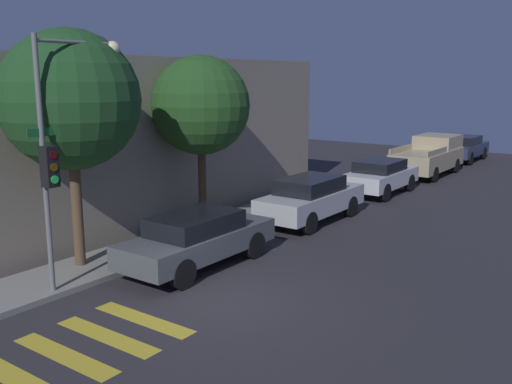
{
  "coord_description": "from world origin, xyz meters",
  "views": [
    {
      "loc": [
        -9.33,
        -7.63,
        5.01
      ],
      "look_at": [
        4.13,
        2.1,
        1.6
      ],
      "focal_mm": 40.0,
      "sensor_mm": 36.0,
      "label": 1
    }
  ],
  "objects_px": {
    "sedan_far_end": "(380,176)",
    "pickup_truck": "(429,155)",
    "traffic_light_pole": "(63,134)",
    "tree_near_corner": "(70,101)",
    "tree_midblock": "(201,106)",
    "sedan_tail_of_row": "(463,147)",
    "sedan_near_corner": "(198,238)",
    "sedan_middle": "(311,198)"
  },
  "relations": [
    {
      "from": "sedan_tail_of_row",
      "to": "traffic_light_pole",
      "type": "bearing_deg",
      "value": 177.26
    },
    {
      "from": "sedan_tail_of_row",
      "to": "tree_near_corner",
      "type": "height_order",
      "value": "tree_near_corner"
    },
    {
      "from": "sedan_far_end",
      "to": "sedan_tail_of_row",
      "type": "relative_size",
      "value": 0.94
    },
    {
      "from": "traffic_light_pole",
      "to": "sedan_near_corner",
      "type": "height_order",
      "value": "traffic_light_pole"
    },
    {
      "from": "sedan_middle",
      "to": "pickup_truck",
      "type": "bearing_deg",
      "value": 0.0
    },
    {
      "from": "sedan_tail_of_row",
      "to": "sedan_near_corner",
      "type": "bearing_deg",
      "value": -180.0
    },
    {
      "from": "sedan_middle",
      "to": "sedan_tail_of_row",
      "type": "xyz_separation_m",
      "value": [
        17.72,
        0.0,
        -0.03
      ]
    },
    {
      "from": "sedan_near_corner",
      "to": "sedan_middle",
      "type": "xyz_separation_m",
      "value": [
        5.89,
        -0.0,
        0.05
      ]
    },
    {
      "from": "traffic_light_pole",
      "to": "sedan_tail_of_row",
      "type": "relative_size",
      "value": 1.3
    },
    {
      "from": "sedan_near_corner",
      "to": "tree_midblock",
      "type": "bearing_deg",
      "value": 39.09
    },
    {
      "from": "traffic_light_pole",
      "to": "pickup_truck",
      "type": "xyz_separation_m",
      "value": [
        20.78,
        -1.27,
        -2.73
      ]
    },
    {
      "from": "pickup_truck",
      "to": "tree_near_corner",
      "type": "bearing_deg",
      "value": 173.16
    },
    {
      "from": "sedan_near_corner",
      "to": "sedan_far_end",
      "type": "distance_m",
      "value": 11.7
    },
    {
      "from": "sedan_far_end",
      "to": "tree_midblock",
      "type": "xyz_separation_m",
      "value": [
        -8.79,
        2.37,
        3.26
      ]
    },
    {
      "from": "sedan_tail_of_row",
      "to": "tree_near_corner",
      "type": "relative_size",
      "value": 0.74
    },
    {
      "from": "sedan_middle",
      "to": "tree_midblock",
      "type": "relative_size",
      "value": 0.83
    },
    {
      "from": "traffic_light_pole",
      "to": "tree_near_corner",
      "type": "distance_m",
      "value": 1.66
    },
    {
      "from": "sedan_middle",
      "to": "sedan_far_end",
      "type": "xyz_separation_m",
      "value": [
        5.81,
        0.0,
        -0.04
      ]
    },
    {
      "from": "sedan_far_end",
      "to": "pickup_truck",
      "type": "xyz_separation_m",
      "value": [
        6.07,
        -0.0,
        0.19
      ]
    },
    {
      "from": "traffic_light_pole",
      "to": "sedan_far_end",
      "type": "relative_size",
      "value": 1.38
    },
    {
      "from": "sedan_near_corner",
      "to": "tree_midblock",
      "type": "xyz_separation_m",
      "value": [
        2.91,
        2.37,
        3.27
      ]
    },
    {
      "from": "sedan_middle",
      "to": "tree_near_corner",
      "type": "bearing_deg",
      "value": 163.21
    },
    {
      "from": "sedan_far_end",
      "to": "sedan_tail_of_row",
      "type": "bearing_deg",
      "value": 0.0
    },
    {
      "from": "pickup_truck",
      "to": "tree_midblock",
      "type": "distance_m",
      "value": 15.35
    },
    {
      "from": "pickup_truck",
      "to": "tree_midblock",
      "type": "relative_size",
      "value": 0.95
    },
    {
      "from": "tree_near_corner",
      "to": "tree_midblock",
      "type": "bearing_deg",
      "value": 0.0
    },
    {
      "from": "sedan_tail_of_row",
      "to": "tree_midblock",
      "type": "xyz_separation_m",
      "value": [
        -20.69,
        2.37,
        3.25
      ]
    },
    {
      "from": "sedan_near_corner",
      "to": "tree_midblock",
      "type": "relative_size",
      "value": 0.83
    },
    {
      "from": "traffic_light_pole",
      "to": "sedan_far_end",
      "type": "height_order",
      "value": "traffic_light_pole"
    },
    {
      "from": "sedan_near_corner",
      "to": "sedan_tail_of_row",
      "type": "relative_size",
      "value": 1.03
    },
    {
      "from": "sedan_near_corner",
      "to": "tree_near_corner",
      "type": "relative_size",
      "value": 0.76
    },
    {
      "from": "sedan_far_end",
      "to": "sedan_near_corner",
      "type": "bearing_deg",
      "value": 180.0
    },
    {
      "from": "traffic_light_pole",
      "to": "tree_midblock",
      "type": "bearing_deg",
      "value": 10.46
    },
    {
      "from": "tree_near_corner",
      "to": "pickup_truck",
      "type": "bearing_deg",
      "value": -6.84
    },
    {
      "from": "traffic_light_pole",
      "to": "sedan_far_end",
      "type": "xyz_separation_m",
      "value": [
        14.71,
        -1.27,
        -2.91
      ]
    },
    {
      "from": "sedan_near_corner",
      "to": "sedan_tail_of_row",
      "type": "distance_m",
      "value": 23.61
    },
    {
      "from": "sedan_tail_of_row",
      "to": "tree_midblock",
      "type": "distance_m",
      "value": 21.08
    },
    {
      "from": "traffic_light_pole",
      "to": "sedan_far_end",
      "type": "distance_m",
      "value": 15.05
    },
    {
      "from": "pickup_truck",
      "to": "sedan_near_corner",
      "type": "bearing_deg",
      "value": 180.0
    },
    {
      "from": "sedan_near_corner",
      "to": "pickup_truck",
      "type": "distance_m",
      "value": 17.77
    },
    {
      "from": "traffic_light_pole",
      "to": "tree_midblock",
      "type": "distance_m",
      "value": 6.04
    },
    {
      "from": "traffic_light_pole",
      "to": "sedan_tail_of_row",
      "type": "bearing_deg",
      "value": -2.74
    }
  ]
}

